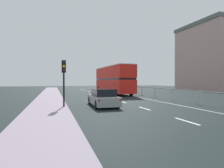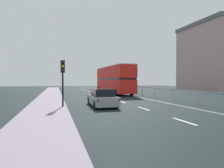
# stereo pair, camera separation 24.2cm
# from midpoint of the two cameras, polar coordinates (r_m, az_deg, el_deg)

# --- Properties ---
(ground_plane) EXTENTS (75.83, 120.00, 0.10)m
(ground_plane) POSITION_cam_midpoint_polar(r_m,az_deg,el_deg) (17.66, 4.10, -5.79)
(ground_plane) COLOR black
(near_sidewalk_kerb) EXTENTS (2.85, 80.00, 0.14)m
(near_sidewalk_kerb) POSITION_cam_midpoint_polar(r_m,az_deg,el_deg) (16.51, -18.59, -5.89)
(near_sidewalk_kerb) COLOR gray
(near_sidewalk_kerb) RESTS_ON ground
(lane_paint_markings) EXTENTS (3.69, 46.00, 0.01)m
(lane_paint_markings) POSITION_cam_midpoint_polar(r_m,az_deg,el_deg) (26.33, 2.30, -3.44)
(lane_paint_markings) COLOR silver
(lane_paint_markings) RESTS_ON ground
(bridge_side_railing) EXTENTS (0.10, 42.00, 1.20)m
(bridge_side_railing) POSITION_cam_midpoint_polar(r_m,az_deg,el_deg) (27.97, 7.92, -1.22)
(bridge_side_railing) COLOR #AFACB2
(bridge_side_railing) RESTS_ON ground
(double_decker_bus_red) EXTENTS (2.85, 11.51, 4.25)m
(double_decker_bus_red) POSITION_cam_midpoint_polar(r_m,az_deg,el_deg) (29.09, 0.79, 1.46)
(double_decker_bus_red) COLOR red
(double_decker_bus_red) RESTS_ON ground
(hatchback_car_near) EXTENTS (1.86, 4.43, 1.39)m
(hatchback_car_near) POSITION_cam_midpoint_polar(r_m,az_deg,el_deg) (15.01, -2.61, -4.22)
(hatchback_car_near) COLOR gray
(hatchback_car_near) RESTS_ON ground
(traffic_signal_pole) EXTENTS (0.30, 0.42, 3.39)m
(traffic_signal_pole) POSITION_cam_midpoint_polar(r_m,az_deg,el_deg) (14.17, -14.30, 3.59)
(traffic_signal_pole) COLOR black
(traffic_signal_pole) RESTS_ON near_sidewalk_kerb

